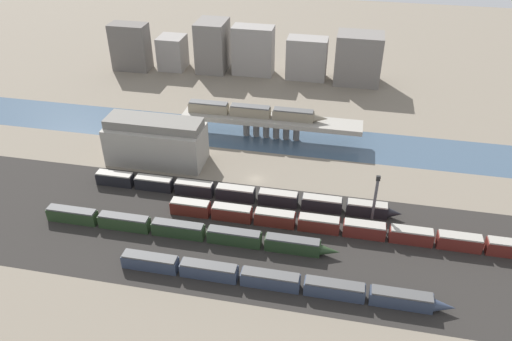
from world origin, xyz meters
TOP-DOWN VIEW (x-y plane):
  - ground_plane at (0.00, 0.00)m, footprint 400.00×400.00m
  - railbed_yard at (0.00, -24.00)m, footprint 280.00×42.00m
  - river_water at (0.00, 24.67)m, footprint 320.00×19.47m
  - bridge at (0.00, 24.67)m, footprint 56.81×7.88m
  - train_on_bridge at (-5.10, 24.67)m, footprint 44.52×3.16m
  - train_yard_near at (12.71, -38.82)m, footprint 71.11×2.95m
  - train_yard_mid at (-11.97, -27.12)m, footprint 72.53×2.75m
  - train_yard_far at (26.08, -18.36)m, footprint 89.62×3.01m
  - train_yard_outer at (-2.14, -9.94)m, footprint 82.32×2.91m
  - warehouse_building at (-30.59, 4.18)m, footprint 28.35×11.90m
  - signal_tower at (32.22, -11.24)m, footprint 1.00×0.73m
  - city_block_far_left at (-66.80, 70.65)m, footprint 15.07×8.16m
  - city_block_left at (-50.48, 74.95)m, footprint 10.46×10.72m
  - city_block_center at (-33.65, 76.81)m, footprint 11.76×14.34m
  - city_block_right at (-16.49, 75.77)m, footprint 16.29×8.25m
  - city_block_far_right at (5.21, 75.38)m, footprint 15.68×8.51m
  - city_block_tall at (25.18, 75.13)m, footprint 17.48×12.47m

SIDE VIEW (x-z plane):
  - ground_plane at x=0.00m, z-range 0.00..0.00m
  - river_water at x=0.00m, z-range 0.00..0.01m
  - railbed_yard at x=0.00m, z-range 0.00..0.01m
  - train_yard_near at x=12.71m, z-range -0.04..3.47m
  - train_yard_outer at x=-2.14m, z-range -0.03..3.65m
  - train_yard_mid at x=-11.97m, z-range -0.04..3.69m
  - train_yard_far at x=26.08m, z-range -0.03..3.75m
  - bridge at x=0.00m, z-range 2.16..9.18m
  - warehouse_building at x=-30.59m, z-range -0.34..13.40m
  - signal_tower at x=32.22m, z-range 0.16..13.05m
  - city_block_left at x=-50.48m, z-range 0.00..13.43m
  - city_block_far_right at x=5.21m, z-range 0.00..16.36m
  - train_on_bridge at x=-5.10m, z-range 6.98..10.44m
  - city_block_far_left at x=-66.80m, z-range 0.00..18.90m
  - city_block_tall at x=25.18m, z-range 0.00..19.38m
  - city_block_right at x=-16.49m, z-range 0.00..19.42m
  - city_block_center at x=-33.65m, z-range 0.00..20.25m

